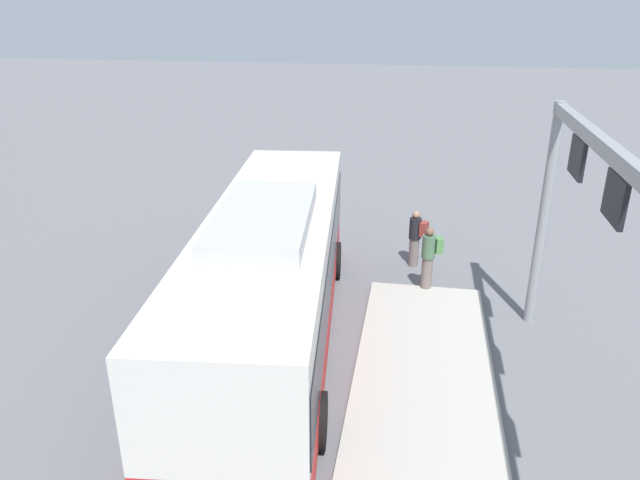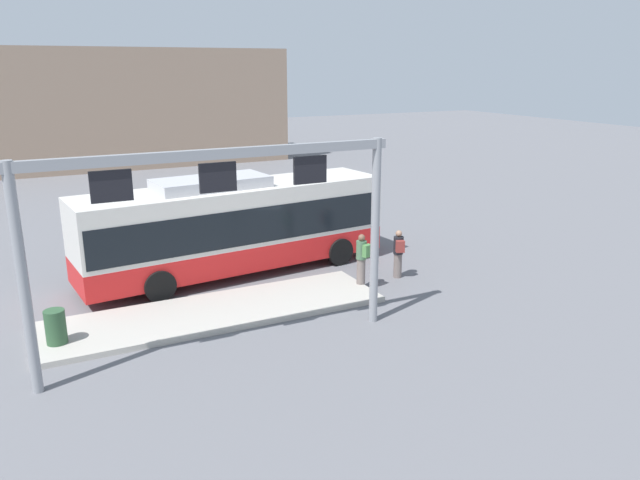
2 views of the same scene
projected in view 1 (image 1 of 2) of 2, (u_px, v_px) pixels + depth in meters
ground_plane at (274, 344)px, 13.32m from camera, size 120.00×120.00×0.00m
platform_curb at (423, 409)px, 11.09m from camera, size 10.00×2.80×0.16m
bus_main at (272, 271)px, 12.63m from camera, size 10.94×3.59×3.46m
person_boarding at (416, 237)px, 16.86m from camera, size 0.48×0.60×1.67m
person_waiting_near at (429, 256)px, 15.23m from camera, size 0.43×0.58×1.67m
platform_sign_gantry at (606, 246)px, 8.88m from camera, size 9.17×0.24×5.20m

